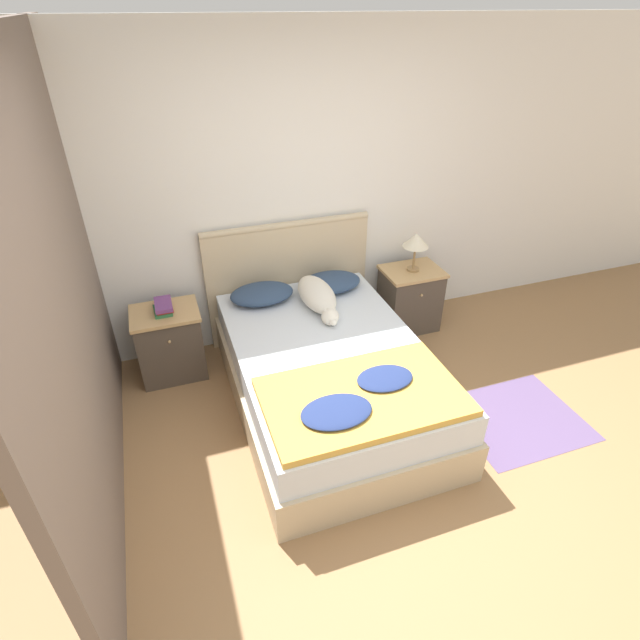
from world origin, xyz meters
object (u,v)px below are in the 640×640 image
dog (318,296)px  book_stack (163,307)px  table_lamp (416,241)px  bed (329,376)px  nightstand_right (409,299)px  nightstand_left (170,343)px  pillow_left (262,294)px  pillow_right (331,282)px

dog → book_stack: bearing=169.7°
dog → table_lamp: size_ratio=2.24×
bed → dog: (0.11, 0.57, 0.36)m
nightstand_right → dog: bearing=-167.6°
bed → nightstand_right: 1.33m
nightstand_left → table_lamp: (2.15, -0.00, 0.57)m
nightstand_right → pillow_left: (-1.37, 0.01, 0.30)m
nightstand_left → pillow_left: pillow_left is taller
bed → pillow_left: size_ratio=3.92×
pillow_left → nightstand_left: bearing=-179.4°
pillow_right → book_stack: book_stack is taller
nightstand_left → dog: 1.25m
table_lamp → dog: bearing=-167.7°
nightstand_left → pillow_left: 0.83m
nightstand_right → bed: bearing=-144.0°
bed → pillow_left: pillow_left is taller
nightstand_left → book_stack: (0.00, 0.00, 0.34)m
bed → nightstand_right: nightstand_right is taller
book_stack → pillow_right: bearing=0.2°
nightstand_right → dog: (-0.97, -0.21, 0.33)m
dog → book_stack: (-1.18, 0.22, 0.01)m
nightstand_left → nightstand_right: 2.15m
nightstand_left → table_lamp: bearing=-0.0°
nightstand_right → pillow_left: pillow_left is taller
pillow_right → book_stack: size_ratio=2.27×
book_stack → table_lamp: table_lamp is taller
nightstand_right → pillow_left: bearing=179.7°
nightstand_left → dog: dog is taller
book_stack → dog: bearing=-10.3°
nightstand_left → pillow_left: bearing=0.6°
dog → table_lamp: (0.97, 0.21, 0.24)m
nightstand_left → nightstand_right: same height
dog → book_stack: dog is taller
nightstand_left → table_lamp: size_ratio=1.71×
pillow_right → nightstand_right: bearing=-0.6°
table_lamp → pillow_right: bearing=179.3°
pillow_left → book_stack: bearing=-179.6°
pillow_left → pillow_right: (0.60, 0.00, 0.00)m
nightstand_left → pillow_right: bearing=0.3°
pillow_right → table_lamp: (0.78, -0.01, 0.27)m
pillow_right → pillow_left: bearing=180.0°
bed → nightstand_right: bearing=36.0°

